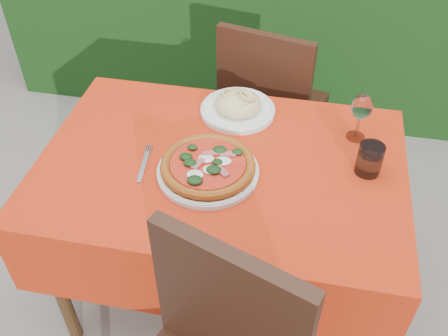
% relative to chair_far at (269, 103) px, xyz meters
% --- Properties ---
extents(ground, '(60.00, 60.00, 0.00)m').
position_rel_chair_far_xyz_m(ground, '(-0.09, -0.68, -0.54)').
color(ground, slate).
rests_on(ground, ground).
extents(dining_table, '(1.26, 0.86, 0.75)m').
position_rel_chair_far_xyz_m(dining_table, '(-0.09, -0.68, 0.06)').
color(dining_table, '#402B14').
rests_on(dining_table, ground).
extents(chair_far, '(0.52, 0.52, 0.94)m').
position_rel_chair_far_xyz_m(chair_far, '(0.00, 0.00, 0.00)').
color(chair_far, black).
rests_on(chair_far, ground).
extents(pizza_plate, '(0.34, 0.34, 0.06)m').
position_rel_chair_far_xyz_m(pizza_plate, '(-0.12, -0.75, 0.24)').
color(pizza_plate, silver).
rests_on(pizza_plate, dining_table).
extents(pasta_plate, '(0.29, 0.29, 0.08)m').
position_rel_chair_far_xyz_m(pasta_plate, '(-0.09, -0.38, 0.24)').
color(pasta_plate, white).
rests_on(pasta_plate, dining_table).
extents(water_glass, '(0.08, 0.08, 0.11)m').
position_rel_chair_far_xyz_m(water_glass, '(0.40, -0.63, 0.26)').
color(water_glass, white).
rests_on(water_glass, dining_table).
extents(wine_glass, '(0.07, 0.07, 0.18)m').
position_rel_chair_far_xyz_m(wine_glass, '(0.36, -0.45, 0.34)').
color(wine_glass, silver).
rests_on(wine_glass, dining_table).
extents(fork, '(0.05, 0.21, 0.01)m').
position_rel_chair_far_xyz_m(fork, '(-0.35, -0.76, 0.21)').
color(fork, '#B9BAC1').
rests_on(fork, dining_table).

